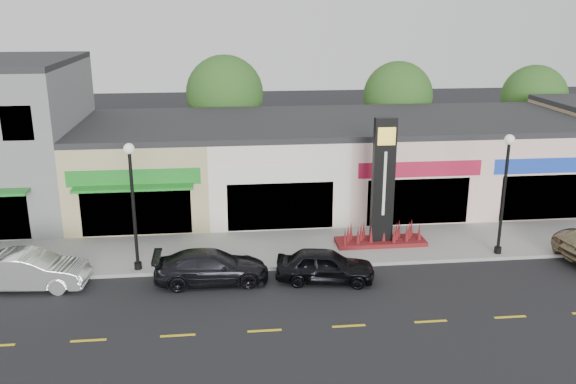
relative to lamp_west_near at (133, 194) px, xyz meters
name	(u,v)px	position (x,y,z in m)	size (l,w,h in m)	color
ground	(334,289)	(8.00, -2.50, -3.48)	(120.00, 120.00, 0.00)	black
sidewalk	(317,246)	(8.00, 1.85, -3.40)	(52.00, 4.30, 0.15)	gray
curb	(325,266)	(8.00, -0.40, -3.40)	(52.00, 0.20, 0.15)	gray
shop_beige	(146,166)	(-0.50, 8.96, -1.08)	(7.00, 10.85, 4.80)	tan
shop_cream	(272,162)	(6.50, 8.97, -1.08)	(7.00, 10.01, 4.80)	beige
shop_pink_w	(392,159)	(13.50, 8.97, -1.08)	(7.00, 10.01, 4.80)	beige
shop_pink_e	(508,156)	(20.50, 8.97, -1.08)	(7.00, 10.01, 4.80)	beige
tree_rear_west	(225,94)	(4.00, 17.00, 1.74)	(5.20, 5.20, 7.83)	#382619
tree_rear_mid	(398,96)	(16.00, 17.00, 1.41)	(4.80, 4.80, 7.29)	#382619
tree_rear_east	(534,98)	(26.00, 17.00, 1.15)	(4.60, 4.60, 6.94)	#382619
lamp_west_near	(133,194)	(0.00, 0.00, 0.00)	(0.44, 0.44, 5.47)	black
lamp_east_near	(505,183)	(16.00, 0.00, 0.00)	(0.44, 0.44, 5.47)	black
pylon_sign	(382,201)	(11.00, 1.70, -1.20)	(4.20, 1.30, 6.00)	#5D0F1C
car_white_van	(29,270)	(-4.11, -1.05, -2.72)	(4.59, 1.60, 1.51)	white
car_dark_sedan	(211,267)	(3.13, -1.32, -2.80)	(4.66, 1.89, 1.35)	black
car_black_sedan	(325,265)	(7.78, -1.72, -2.79)	(4.04, 1.62, 1.38)	black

